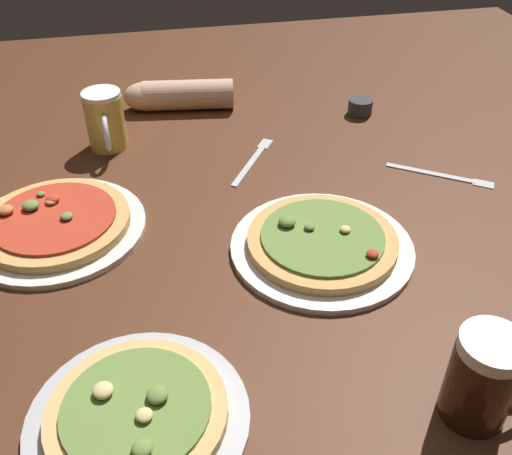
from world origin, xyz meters
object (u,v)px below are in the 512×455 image
beer_mug_dark (105,121)px  ramekin_sauce (360,107)px  pizza_plate_far (56,224)px  beer_mug_amber (484,378)px  fork_spare (442,175)px  fork_left (253,160)px  pizza_plate_side (138,415)px  diner_arm (175,95)px  pizza_plate_near (322,243)px

beer_mug_dark → ramekin_sauce: 0.64m
pizza_plate_far → ramekin_sauce: pizza_plate_far is taller
beer_mug_amber → fork_spare: beer_mug_amber is taller
beer_mug_dark → fork_left: 0.35m
ramekin_sauce → fork_left: 0.37m
fork_left → pizza_plate_far: bearing=-157.1°
pizza_plate_far → beer_mug_dark: 0.33m
beer_mug_dark → fork_spare: beer_mug_dark is taller
pizza_plate_side → diner_arm: size_ratio=1.05×
ramekin_sauce → beer_mug_amber: bearing=-100.1°
beer_mug_amber → fork_spare: size_ratio=0.70×
beer_mug_dark → fork_left: bearing=-22.6°
pizza_plate_near → ramekin_sauce: 0.58m
fork_spare → diner_arm: size_ratio=0.71×
beer_mug_amber → ramekin_sauce: (0.16, 0.89, -0.05)m
ramekin_sauce → beer_mug_dark: bearing=-176.1°
pizza_plate_near → beer_mug_amber: bearing=-74.8°
ramekin_sauce → fork_spare: ramekin_sauce is taller
beer_mug_dark → beer_mug_amber: bearing=-60.4°
pizza_plate_side → pizza_plate_far: bearing=106.2°
pizza_plate_near → pizza_plate_far: size_ratio=1.00×
pizza_plate_near → pizza_plate_far: 0.51m
pizza_plate_side → beer_mug_dark: beer_mug_dark is taller
beer_mug_amber → diner_arm: 1.06m
pizza_plate_near → fork_spare: 0.38m
diner_arm → fork_left: bearing=-64.5°
pizza_plate_near → pizza_plate_side: (-0.35, -0.30, 0.00)m
pizza_plate_side → ramekin_sauce: 1.01m
pizza_plate_near → diner_arm: bearing=107.6°
pizza_plate_near → beer_mug_dark: 0.61m
pizza_plate_side → fork_spare: bearing=35.7°
beer_mug_amber → ramekin_sauce: beer_mug_amber is taller
pizza_plate_side → beer_mug_amber: (0.45, -0.08, 0.05)m
pizza_plate_side → ramekin_sauce: (0.61, 0.81, 0.00)m
pizza_plate_side → fork_spare: 0.84m
pizza_plate_far → beer_mug_dark: size_ratio=2.37×
pizza_plate_side → beer_mug_amber: 0.46m
beer_mug_dark → diner_arm: bearing=44.1°
fork_left → diner_arm: 0.34m
pizza_plate_far → pizza_plate_side: (0.13, -0.46, -0.00)m
beer_mug_dark → fork_spare: bearing=-21.6°
beer_mug_amber → pizza_plate_near: bearing=105.2°
pizza_plate_far → beer_mug_dark: bearing=71.8°
fork_spare → diner_arm: 0.70m
beer_mug_amber → beer_mug_dark: bearing=119.6°
beer_mug_amber → diner_arm: bearing=106.8°
pizza_plate_side → fork_spare: (0.68, 0.49, -0.01)m
pizza_plate_side → fork_left: size_ratio=1.54×
pizza_plate_near → diner_arm: (-0.20, 0.64, 0.02)m
fork_spare → beer_mug_dark: bearing=158.4°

